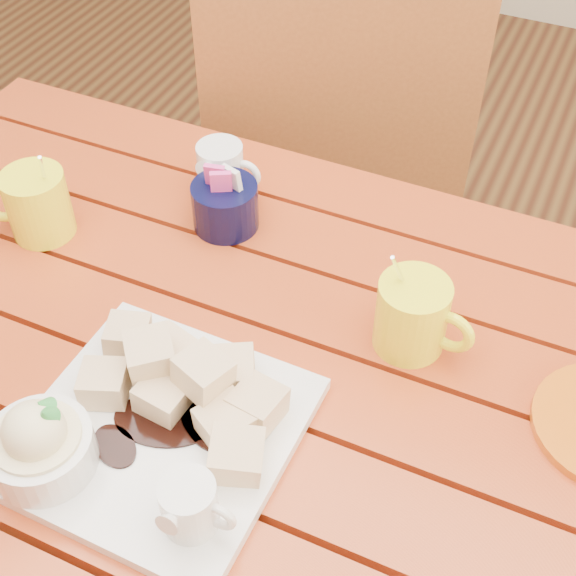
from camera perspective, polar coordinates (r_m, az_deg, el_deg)
The scene contains 7 objects.
table at distance 1.03m, azimuth -4.43°, elevation -8.42°, with size 1.20×0.79×0.75m.
dessert_plate at distance 0.86m, azimuth -10.77°, elevation -9.63°, with size 0.28×0.28×0.11m.
coffee_mug_left at distance 1.11m, azimuth -17.50°, elevation 5.77°, with size 0.11×0.08×0.14m.
coffee_mug_right at distance 0.93m, azimuth 8.95°, elevation -1.93°, with size 0.12×0.08×0.14m.
cream_pitcher at distance 1.14m, azimuth -4.74°, elevation 8.45°, with size 0.09×0.08×0.08m.
sugar_caddy at distance 1.08m, azimuth -4.49°, elevation 5.93°, with size 0.09×0.09×0.10m.
chair_far at distance 1.57m, azimuth 3.36°, elevation 8.83°, with size 0.59×0.59×0.97m.
Camera 1 is at (0.32, -0.52, 1.47)m, focal length 50.00 mm.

